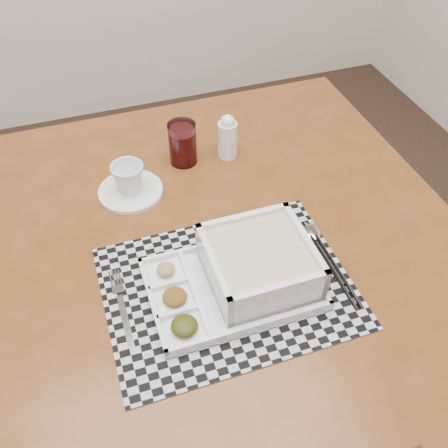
% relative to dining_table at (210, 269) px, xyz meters
% --- Properties ---
extents(dining_table, '(1.10, 1.10, 0.83)m').
position_rel_dining_table_xyz_m(dining_table, '(0.00, 0.00, 0.00)').
color(dining_table, '#4F290E').
rests_on(dining_table, ground).
extents(placemat, '(0.47, 0.36, 0.00)m').
position_rel_dining_table_xyz_m(placemat, '(-0.00, -0.12, 0.09)').
color(placemat, '#A2A2A9').
rests_on(placemat, dining_table).
extents(serving_tray, '(0.32, 0.22, 0.09)m').
position_rel_dining_table_xyz_m(serving_tray, '(0.05, -0.12, 0.12)').
color(serving_tray, white).
rests_on(serving_tray, placemat).
extents(fork, '(0.02, 0.19, 0.00)m').
position_rel_dining_table_xyz_m(fork, '(-0.20, -0.10, 0.09)').
color(fork, silver).
rests_on(fork, placemat).
extents(spoon, '(0.04, 0.18, 0.01)m').
position_rel_dining_table_xyz_m(spoon, '(0.22, -0.05, 0.09)').
color(spoon, silver).
rests_on(spoon, placemat).
extents(chopsticks, '(0.02, 0.24, 0.01)m').
position_rel_dining_table_xyz_m(chopsticks, '(0.21, -0.13, 0.09)').
color(chopsticks, black).
rests_on(chopsticks, placemat).
extents(saucer, '(0.15, 0.15, 0.01)m').
position_rel_dining_table_xyz_m(saucer, '(-0.12, 0.21, 0.09)').
color(saucer, white).
rests_on(saucer, dining_table).
extents(cup, '(0.10, 0.10, 0.07)m').
position_rel_dining_table_xyz_m(cup, '(-0.12, 0.21, 0.13)').
color(cup, white).
rests_on(cup, saucer).
extents(juice_glass, '(0.07, 0.07, 0.11)m').
position_rel_dining_table_xyz_m(juice_glass, '(0.02, 0.29, 0.14)').
color(juice_glass, white).
rests_on(juice_glass, dining_table).
extents(creamer_bottle, '(0.05, 0.05, 0.12)m').
position_rel_dining_table_xyz_m(creamer_bottle, '(0.13, 0.27, 0.14)').
color(creamer_bottle, white).
rests_on(creamer_bottle, dining_table).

